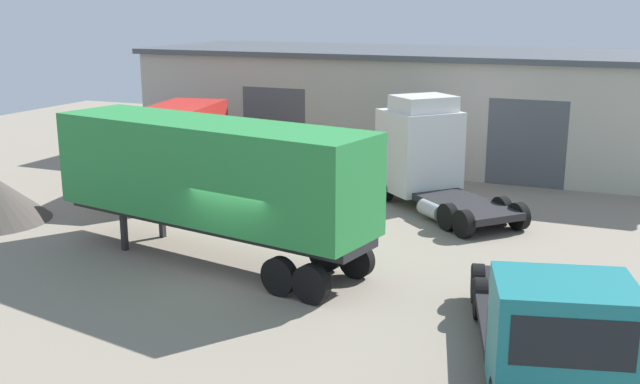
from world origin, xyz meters
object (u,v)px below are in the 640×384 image
tractor_unit_white (425,154)px  flatbed_truck_teal (551,332)px  box_truck_orange (173,144)px  container_trailer_green (212,174)px

tractor_unit_white → flatbed_truck_teal: tractor_unit_white is taller
box_truck_orange → flatbed_truck_teal: 19.70m
tractor_unit_white → container_trailer_green: container_trailer_green is taller
flatbed_truck_teal → box_truck_orange: bearing=-140.2°
tractor_unit_white → box_truck_orange: tractor_unit_white is taller
container_trailer_green → box_truck_orange: 9.40m
flatbed_truck_teal → tractor_unit_white: bearing=-170.0°
container_trailer_green → tractor_unit_white: bearing=-103.9°
container_trailer_green → box_truck_orange: size_ratio=1.43×
tractor_unit_white → box_truck_orange: (-10.09, -1.52, -0.05)m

